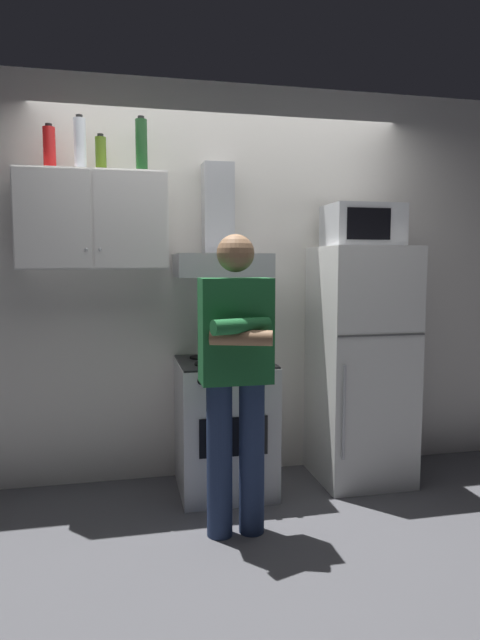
{
  "coord_description": "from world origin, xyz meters",
  "views": [
    {
      "loc": [
        -0.69,
        -3.16,
        1.48
      ],
      "look_at": [
        0.0,
        0.0,
        1.15
      ],
      "focal_mm": 30.51,
      "sensor_mm": 36.0,
      "label": 1
    }
  ],
  "objects_px": {
    "bottle_soda_red": "(49,148)",
    "bottle_olive_oil": "(101,155)",
    "microwave": "(362,226)",
    "bottle_wine_green": "(141,146)",
    "upper_cabinet": "(94,221)",
    "range_hood": "(220,247)",
    "bottle_vodka_clear": "(80,144)",
    "person_standing": "(236,373)",
    "cooking_pot": "(248,354)",
    "stove_oven": "(225,425)",
    "refrigerator": "(360,364)"
  },
  "relations": [
    {
      "from": "cooking_pot",
      "to": "bottle_soda_red",
      "type": "distance_m",
      "value": 1.74
    },
    {
      "from": "stove_oven",
      "to": "refrigerator",
      "type": "height_order",
      "value": "refrigerator"
    },
    {
      "from": "upper_cabinet",
      "to": "bottle_vodka_clear",
      "type": "relative_size",
      "value": 2.69
    },
    {
      "from": "bottle_olive_oil",
      "to": "cooking_pot",
      "type": "bearing_deg",
      "value": -17.36
    },
    {
      "from": "bottle_soda_red",
      "to": "bottle_olive_oil",
      "type": "height_order",
      "value": "bottle_soda_red"
    },
    {
      "from": "bottle_wine_green",
      "to": "bottle_olive_oil",
      "type": "height_order",
      "value": "bottle_wine_green"
    },
    {
      "from": "stove_oven",
      "to": "bottle_wine_green",
      "type": "bearing_deg",
      "value": 165.91
    },
    {
      "from": "upper_cabinet",
      "to": "refrigerator",
      "type": "height_order",
      "value": "upper_cabinet"
    },
    {
      "from": "bottle_soda_red",
      "to": "upper_cabinet",
      "type": "bearing_deg",
      "value": -1.47
    },
    {
      "from": "upper_cabinet",
      "to": "cooking_pot",
      "type": "xyz_separation_m",
      "value": [
        0.93,
        -0.24,
        -0.83
      ]
    },
    {
      "from": "upper_cabinet",
      "to": "bottle_olive_oil",
      "type": "relative_size",
      "value": 3.79
    },
    {
      "from": "cooking_pot",
      "to": "bottle_olive_oil",
      "type": "height_order",
      "value": "bottle_olive_oil"
    },
    {
      "from": "bottle_olive_oil",
      "to": "microwave",
      "type": "bearing_deg",
      "value": -4.59
    },
    {
      "from": "stove_oven",
      "to": "cooking_pot",
      "type": "distance_m",
      "value": 0.52
    },
    {
      "from": "range_hood",
      "to": "cooking_pot",
      "type": "distance_m",
      "value": 0.73
    },
    {
      "from": "stove_oven",
      "to": "cooking_pot",
      "type": "xyz_separation_m",
      "value": [
        0.13,
        -0.12,
        0.49
      ]
    },
    {
      "from": "stove_oven",
      "to": "cooking_pot",
      "type": "relative_size",
      "value": 3.01
    },
    {
      "from": "microwave",
      "to": "bottle_vodka_clear",
      "type": "height_order",
      "value": "bottle_vodka_clear"
    },
    {
      "from": "refrigerator",
      "to": "microwave",
      "type": "bearing_deg",
      "value": 90.9
    },
    {
      "from": "microwave",
      "to": "bottle_wine_green",
      "type": "distance_m",
      "value": 1.53
    },
    {
      "from": "microwave",
      "to": "bottle_vodka_clear",
      "type": "xyz_separation_m",
      "value": [
        -1.82,
        0.1,
        0.47
      ]
    },
    {
      "from": "person_standing",
      "to": "cooking_pot",
      "type": "xyz_separation_m",
      "value": [
        0.18,
        0.49,
        0.02
      ]
    },
    {
      "from": "stove_oven",
      "to": "refrigerator",
      "type": "relative_size",
      "value": 0.55
    },
    {
      "from": "refrigerator",
      "to": "bottle_soda_red",
      "type": "relative_size",
      "value": 5.79
    },
    {
      "from": "stove_oven",
      "to": "bottle_wine_green",
      "type": "height_order",
      "value": "bottle_wine_green"
    },
    {
      "from": "bottle_soda_red",
      "to": "stove_oven",
      "type": "bearing_deg",
      "value": -7.15
    },
    {
      "from": "bottle_wine_green",
      "to": "bottle_olive_oil",
      "type": "bearing_deg",
      "value": 173.09
    },
    {
      "from": "upper_cabinet",
      "to": "person_standing",
      "type": "height_order",
      "value": "upper_cabinet"
    },
    {
      "from": "stove_oven",
      "to": "person_standing",
      "type": "bearing_deg",
      "value": -94.72
    },
    {
      "from": "cooking_pot",
      "to": "bottle_soda_red",
      "type": "height_order",
      "value": "bottle_soda_red"
    },
    {
      "from": "stove_oven",
      "to": "range_hood",
      "type": "height_order",
      "value": "range_hood"
    },
    {
      "from": "cooking_pot",
      "to": "bottle_wine_green",
      "type": "distance_m",
      "value": 1.46
    },
    {
      "from": "upper_cabinet",
      "to": "refrigerator",
      "type": "xyz_separation_m",
      "value": [
        1.75,
        -0.12,
        -0.95
      ]
    },
    {
      "from": "cooking_pot",
      "to": "refrigerator",
      "type": "bearing_deg",
      "value": 8.32
    },
    {
      "from": "upper_cabinet",
      "to": "person_standing",
      "type": "xyz_separation_m",
      "value": [
        0.75,
        -0.73,
        -0.85
      ]
    },
    {
      "from": "microwave",
      "to": "person_standing",
      "type": "xyz_separation_m",
      "value": [
        -1.0,
        -0.62,
        -0.84
      ]
    },
    {
      "from": "cooking_pot",
      "to": "bottle_soda_red",
      "type": "xyz_separation_m",
      "value": [
        -1.18,
        0.25,
        1.26
      ]
    },
    {
      "from": "upper_cabinet",
      "to": "range_hood",
      "type": "bearing_deg",
      "value": 0.09
    },
    {
      "from": "person_standing",
      "to": "bottle_vodka_clear",
      "type": "bearing_deg",
      "value": 138.52
    },
    {
      "from": "microwave",
      "to": "bottle_olive_oil",
      "type": "xyz_separation_m",
      "value": [
        -1.7,
        0.14,
        0.42
      ]
    },
    {
      "from": "upper_cabinet",
      "to": "cooking_pot",
      "type": "bearing_deg",
      "value": -14.73
    },
    {
      "from": "range_hood",
      "to": "bottle_soda_red",
      "type": "relative_size",
      "value": 2.71
    },
    {
      "from": "refrigerator",
      "to": "bottle_soda_red",
      "type": "height_order",
      "value": "bottle_soda_red"
    },
    {
      "from": "bottle_vodka_clear",
      "to": "bottle_soda_red",
      "type": "relative_size",
      "value": 1.21
    },
    {
      "from": "microwave",
      "to": "bottle_wine_green",
      "type": "bearing_deg",
      "value": 175.81
    },
    {
      "from": "bottle_vodka_clear",
      "to": "bottle_wine_green",
      "type": "height_order",
      "value": "bottle_wine_green"
    },
    {
      "from": "range_hood",
      "to": "bottle_soda_red",
      "type": "xyz_separation_m",
      "value": [
        -1.05,
        0.01,
        0.58
      ]
    },
    {
      "from": "bottle_vodka_clear",
      "to": "bottle_olive_oil",
      "type": "height_order",
      "value": "bottle_vodka_clear"
    },
    {
      "from": "person_standing",
      "to": "bottle_olive_oil",
      "type": "height_order",
      "value": "bottle_olive_oil"
    },
    {
      "from": "stove_oven",
      "to": "microwave",
      "type": "relative_size",
      "value": 1.82
    }
  ]
}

